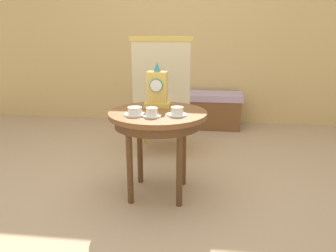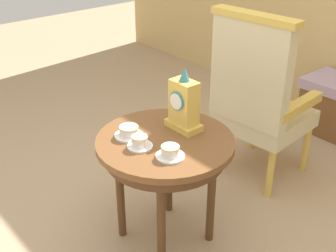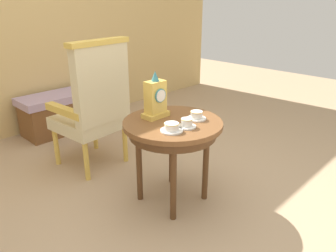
# 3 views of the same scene
# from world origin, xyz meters

# --- Properties ---
(ground_plane) EXTENTS (10.00, 10.00, 0.00)m
(ground_plane) POSITION_xyz_m (0.00, 0.00, 0.00)
(ground_plane) COLOR tan
(wall_back) EXTENTS (6.00, 0.10, 2.80)m
(wall_back) POSITION_xyz_m (0.00, 2.25, 1.40)
(wall_back) COLOR tan
(wall_back) RESTS_ON ground
(side_table) EXTENTS (0.70, 0.70, 0.64)m
(side_table) POSITION_xyz_m (0.08, 0.09, 0.56)
(side_table) COLOR brown
(side_table) RESTS_ON ground
(teacup_left) EXTENTS (0.15, 0.15, 0.06)m
(teacup_left) POSITION_xyz_m (-0.05, -0.03, 0.66)
(teacup_left) COLOR white
(teacup_left) RESTS_ON side_table
(teacup_right) EXTENTS (0.13, 0.13, 0.06)m
(teacup_right) POSITION_xyz_m (0.07, -0.05, 0.66)
(teacup_right) COLOR white
(teacup_right) RESTS_ON side_table
(teacup_center) EXTENTS (0.14, 0.14, 0.06)m
(teacup_center) POSITION_xyz_m (0.23, -0.00, 0.66)
(teacup_center) COLOR white
(teacup_center) RESTS_ON side_table
(mantel_clock) EXTENTS (0.19, 0.11, 0.34)m
(mantel_clock) POSITION_xyz_m (0.06, 0.24, 0.77)
(mantel_clock) COLOR gold
(mantel_clock) RESTS_ON side_table
(armchair) EXTENTS (0.58, 0.57, 1.14)m
(armchair) POSITION_xyz_m (-0.00, 0.93, 0.59)
(armchair) COLOR beige
(armchair) RESTS_ON ground
(window_bench) EXTENTS (1.10, 0.40, 0.44)m
(window_bench) POSITION_xyz_m (0.31, 1.95, 0.22)
(window_bench) COLOR #B299B7
(window_bench) RESTS_ON ground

